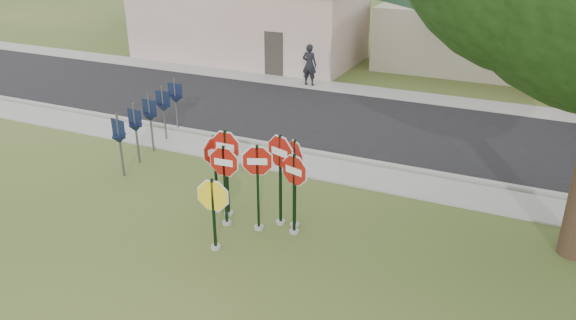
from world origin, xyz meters
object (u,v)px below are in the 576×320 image
at_px(stop_sign_center, 258,176).
at_px(stop_sign_yellow, 213,207).
at_px(stop_sign_left, 225,175).
at_px(pedestrian, 309,65).

bearing_deg(stop_sign_center, stop_sign_yellow, -112.31).
height_order(stop_sign_left, pedestrian, stop_sign_left).
xyz_separation_m(stop_sign_center, stop_sign_left, (-0.86, -0.13, -0.08)).
xyz_separation_m(stop_sign_left, pedestrian, (-3.09, 12.82, -0.38)).
height_order(stop_sign_center, pedestrian, stop_sign_center).
height_order(stop_sign_yellow, stop_sign_left, stop_sign_left).
height_order(stop_sign_yellow, pedestrian, pedestrian).
distance_m(stop_sign_yellow, stop_sign_left, 1.20).
bearing_deg(stop_sign_left, stop_sign_center, 8.54).
distance_m(stop_sign_center, pedestrian, 13.30).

